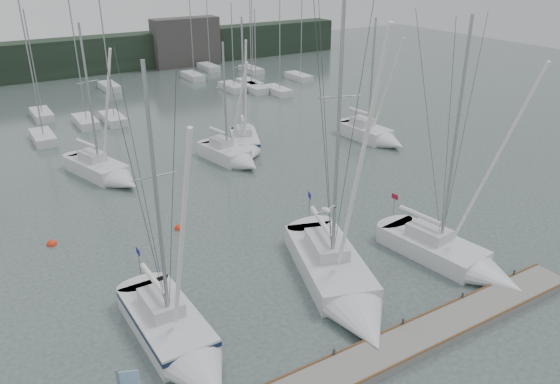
{
  "coord_description": "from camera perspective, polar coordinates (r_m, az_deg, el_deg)",
  "views": [
    {
      "loc": [
        -13.7,
        -18.68,
        16.44
      ],
      "look_at": [
        0.82,
        5.0,
        3.96
      ],
      "focal_mm": 35.0,
      "sensor_mm": 36.0,
      "label": 1
    }
  ],
  "objects": [
    {
      "name": "sailboat_mid_c",
      "position": [
        45.46,
        -4.88,
        3.65
      ],
      "size": [
        3.4,
        6.66,
        10.51
      ],
      "rotation": [
        0.0,
        0.0,
        0.18
      ],
      "color": "silver",
      "rests_on": "ground"
    },
    {
      "name": "sailboat_mid_e",
      "position": [
        51.22,
        9.98,
        5.77
      ],
      "size": [
        3.06,
        7.43,
        11.75
      ],
      "rotation": [
        0.0,
        0.0,
        0.08
      ],
      "color": "silver",
      "rests_on": "ground"
    },
    {
      "name": "sailboat_near_center",
      "position": [
        28.42,
        6.64,
        -9.97
      ],
      "size": [
        6.35,
        11.29,
        17.08
      ],
      "rotation": [
        0.0,
        0.0,
        -0.32
      ],
      "color": "silver",
      "rests_on": "ground"
    },
    {
      "name": "far_treeline",
      "position": [
        83.01,
        -22.13,
        12.81
      ],
      "size": [
        90.0,
        4.0,
        5.0
      ],
      "primitive_type": "cube",
      "color": "black",
      "rests_on": "ground"
    },
    {
      "name": "dock",
      "position": [
        25.26,
        10.76,
        -16.32
      ],
      "size": [
        24.0,
        2.0,
        0.4
      ],
      "primitive_type": "cube",
      "color": "slate",
      "rests_on": "ground"
    },
    {
      "name": "mast_forest",
      "position": [
        66.05,
        -19.36,
        8.87
      ],
      "size": [
        57.78,
        26.91,
        14.65
      ],
      "color": "silver",
      "rests_on": "ground"
    },
    {
      "name": "sailboat_mid_b",
      "position": [
        44.11,
        -17.55,
        1.91
      ],
      "size": [
        4.6,
        8.36,
        12.41
      ],
      "rotation": [
        0.0,
        0.0,
        0.29
      ],
      "color": "silver",
      "rests_on": "ground"
    },
    {
      "name": "buoy_a",
      "position": [
        35.56,
        -10.5,
        -3.78
      ],
      "size": [
        0.59,
        0.59,
        0.59
      ],
      "primitive_type": "sphere",
      "color": "red",
      "rests_on": "ground"
    },
    {
      "name": "seagull",
      "position": [
        24.36,
        4.88,
        -1.89
      ],
      "size": [
        1.08,
        0.5,
        0.21
      ],
      "rotation": [
        0.0,
        0.0,
        0.18
      ],
      "color": "white",
      "rests_on": "ground"
    },
    {
      "name": "sailboat_near_right",
      "position": [
        32.22,
        18.34,
        -6.8
      ],
      "size": [
        3.78,
        8.95,
        14.47
      ],
      "rotation": [
        0.0,
        0.0,
        0.13
      ],
      "color": "silver",
      "rests_on": "ground"
    },
    {
      "name": "buoy_c",
      "position": [
        35.94,
        -22.72,
        -5.08
      ],
      "size": [
        0.61,
        0.61,
        0.61
      ],
      "primitive_type": "sphere",
      "color": "red",
      "rests_on": "ground"
    },
    {
      "name": "sailboat_mid_d",
      "position": [
        48.21,
        -3.58,
        4.89
      ],
      "size": [
        4.93,
        7.53,
        12.04
      ],
      "rotation": [
        0.0,
        0.0,
        -0.4
      ],
      "color": "silver",
      "rests_on": "ground"
    },
    {
      "name": "ground",
      "position": [
        28.4,
        3.94,
        -11.24
      ],
      "size": [
        160.0,
        160.0,
        0.0
      ],
      "primitive_type": "plane",
      "color": "#404E4B",
      "rests_on": "ground"
    },
    {
      "name": "sailboat_near_left",
      "position": [
        25.25,
        -10.34,
        -15.26
      ],
      "size": [
        2.83,
        9.13,
        13.61
      ],
      "rotation": [
        0.0,
        0.0,
        0.02
      ],
      "color": "silver",
      "rests_on": "ground"
    },
    {
      "name": "far_building_right",
      "position": [
        85.8,
        -9.8,
        15.18
      ],
      "size": [
        10.0,
        3.0,
        7.0
      ],
      "primitive_type": "cube",
      "color": "#413E3B",
      "rests_on": "ground"
    }
  ]
}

